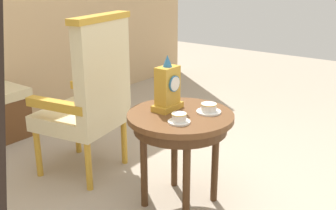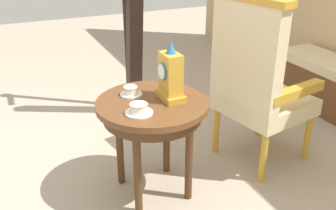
{
  "view_description": "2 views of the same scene",
  "coord_description": "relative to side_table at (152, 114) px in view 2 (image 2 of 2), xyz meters",
  "views": [
    {
      "loc": [
        -1.74,
        -1.21,
        1.41
      ],
      "look_at": [
        0.04,
        0.14,
        0.66
      ],
      "focal_mm": 43.19,
      "sensor_mm": 36.0,
      "label": 1
    },
    {
      "loc": [
        1.91,
        -0.64,
        1.49
      ],
      "look_at": [
        0.15,
        0.16,
        0.59
      ],
      "focal_mm": 41.4,
      "sensor_mm": 36.0,
      "label": 2
    }
  ],
  "objects": [
    {
      "name": "teacup_left",
      "position": [
        -0.13,
        -0.08,
        0.1
      ],
      "size": [
        0.13,
        0.13,
        0.06
      ],
      "color": "white",
      "rests_on": "side_table"
    },
    {
      "name": "window_bench",
      "position": [
        -0.42,
        1.86,
        -0.3
      ],
      "size": [
        1.1,
        0.4,
        0.44
      ],
      "color": "beige",
      "rests_on": "ground"
    },
    {
      "name": "armchair",
      "position": [
        -0.04,
        0.73,
        0.07
      ],
      "size": [
        0.63,
        0.62,
        1.14
      ],
      "color": "beige",
      "rests_on": "ground"
    },
    {
      "name": "mantel_clock",
      "position": [
        0.01,
        0.11,
        0.21
      ],
      "size": [
        0.19,
        0.11,
        0.34
      ],
      "color": "gold",
      "rests_on": "side_table"
    },
    {
      "name": "harp",
      "position": [
        -1.08,
        0.27,
        0.24
      ],
      "size": [
        0.4,
        0.24,
        1.89
      ],
      "color": "gold",
      "rests_on": "ground"
    },
    {
      "name": "ground_plane",
      "position": [
        -0.09,
        -0.09,
        -0.52
      ],
      "size": [
        10.0,
        10.0,
        0.0
      ],
      "primitive_type": "plane",
      "color": "tan"
    },
    {
      "name": "teacup_right",
      "position": [
        0.12,
        -0.12,
        0.1
      ],
      "size": [
        0.15,
        0.15,
        0.06
      ],
      "color": "white",
      "rests_on": "side_table"
    },
    {
      "name": "side_table",
      "position": [
        0.0,
        0.0,
        0.0
      ],
      "size": [
        0.64,
        0.64,
        0.6
      ],
      "color": "brown",
      "rests_on": "ground"
    }
  ]
}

